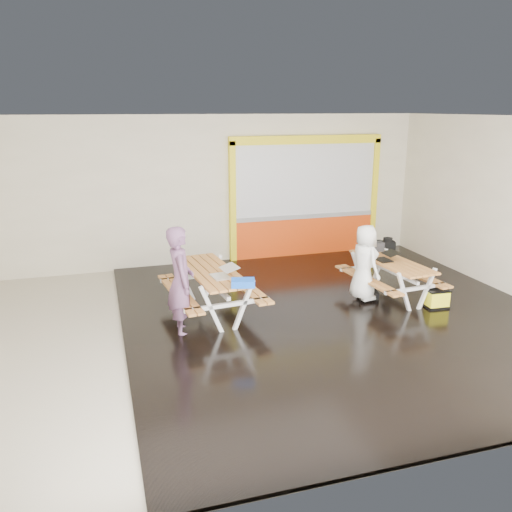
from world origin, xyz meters
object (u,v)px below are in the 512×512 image
object	(u,v)px
laptop_left	(223,273)
fluke_bag	(437,299)
blue_pouch	(243,283)
backpack	(387,250)
person_left	(181,281)
laptop_right	(386,257)
picnic_table_right	(391,270)
toolbox	(373,247)
picnic_table_left	(212,281)
dark_case	(368,295)
person_right	(365,262)

from	to	relation	value
laptop_left	fluke_bag	distance (m)	4.04
blue_pouch	backpack	xyz separation A→B (m)	(3.71, 1.82, -0.21)
person_left	laptop_right	distance (m)	4.11
picnic_table_right	person_left	size ratio (longest dim) A/B	1.14
fluke_bag	laptop_right	bearing A→B (deg)	126.69
toolbox	fluke_bag	bearing A→B (deg)	-70.41
fluke_bag	person_left	bearing A→B (deg)	175.80
toolbox	laptop_left	bearing A→B (deg)	-163.75
fluke_bag	picnic_table_left	bearing A→B (deg)	167.00
picnic_table_right	toolbox	distance (m)	0.79
dark_case	picnic_table_left	bearing A→B (deg)	177.83
person_left	laptop_left	distance (m)	0.78
backpack	fluke_bag	world-z (taller)	backpack
person_left	blue_pouch	xyz separation A→B (m)	(0.95, -0.40, 0.01)
picnic_table_left	picnic_table_right	world-z (taller)	picnic_table_left
picnic_table_left	dark_case	bearing A→B (deg)	-2.17
fluke_bag	blue_pouch	bearing A→B (deg)	-179.22
picnic_table_left	picnic_table_right	bearing A→B (deg)	-2.71
laptop_left	blue_pouch	world-z (taller)	laptop_left
picnic_table_right	person_right	distance (m)	0.66
picnic_table_left	dark_case	xyz separation A→B (m)	(3.08, -0.12, -0.54)
laptop_right	fluke_bag	size ratio (longest dim) A/B	0.98
picnic_table_right	person_right	bearing A→B (deg)	-175.12
picnic_table_right	dark_case	distance (m)	0.66
person_right	fluke_bag	bearing A→B (deg)	-131.60
toolbox	dark_case	world-z (taller)	toolbox
laptop_right	fluke_bag	bearing A→B (deg)	-53.31
toolbox	laptop_right	bearing A→B (deg)	-97.52
toolbox	dark_case	size ratio (longest dim) A/B	1.12
person_left	backpack	world-z (taller)	person_left
laptop_right	fluke_bag	xyz separation A→B (m)	(0.63, -0.84, -0.62)
laptop_left	backpack	world-z (taller)	laptop_left
picnic_table_right	blue_pouch	size ratio (longest dim) A/B	5.55
picnic_table_right	laptop_left	distance (m)	3.43
blue_pouch	laptop_right	bearing A→B (deg)	15.91
picnic_table_right	fluke_bag	size ratio (longest dim) A/B	4.96
person_left	toolbox	xyz separation A→B (m)	(4.17, 1.17, -0.03)
laptop_left	picnic_table_right	bearing A→B (deg)	4.24
laptop_left	dark_case	bearing A→B (deg)	5.84
picnic_table_left	person_right	xyz separation A→B (m)	(2.91, -0.22, 0.16)
picnic_table_left	laptop_right	bearing A→B (deg)	-1.62
backpack	dark_case	xyz separation A→B (m)	(-0.94, -0.95, -0.59)
picnic_table_right	backpack	distance (m)	1.12
person_right	backpack	world-z (taller)	person_right
backpack	picnic_table_left	bearing A→B (deg)	-168.30
dark_case	fluke_bag	xyz separation A→B (m)	(0.98, -0.82, 0.10)
picnic_table_right	backpack	size ratio (longest dim) A/B	4.12
laptop_left	laptop_right	world-z (taller)	laptop_left
dark_case	blue_pouch	bearing A→B (deg)	-162.53
laptop_left	toolbox	xyz separation A→B (m)	(3.40, 0.99, -0.04)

